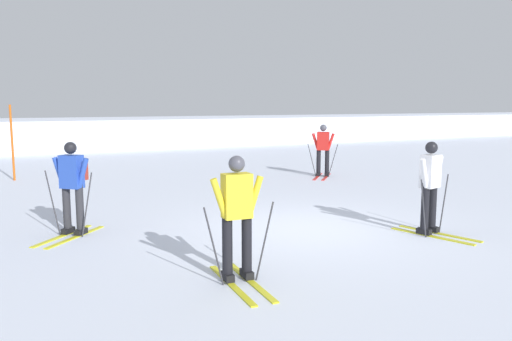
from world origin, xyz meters
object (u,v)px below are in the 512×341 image
object	(u,v)px
skier_white	(430,185)
skier_blue	(73,183)
skier_yellow	(237,215)
trail_marker_pole	(12,143)
skier_red	(323,149)

from	to	relation	value
skier_white	skier_blue	size ratio (longest dim) A/B	1.00
skier_white	skier_yellow	xyz separation A→B (m)	(-4.17, -0.66, -0.00)
skier_white	trail_marker_pole	distance (m)	12.57
skier_yellow	trail_marker_pole	distance (m)	11.58
trail_marker_pole	skier_white	bearing A→B (deg)	-57.73
skier_white	trail_marker_pole	bearing A→B (deg)	122.27
skier_red	trail_marker_pole	bearing A→B (deg)	158.58
skier_blue	trail_marker_pole	size ratio (longest dim) A/B	0.73
skier_red	skier_blue	distance (m)	9.26
trail_marker_pole	skier_yellow	bearing A→B (deg)	-77.33
skier_red	trail_marker_pole	distance (m)	9.82
skier_yellow	skier_red	bearing A→B (deg)	49.45
skier_blue	skier_white	bearing A→B (deg)	-26.21
skier_red	skier_yellow	distance (m)	10.14
skier_red	trail_marker_pole	xyz separation A→B (m)	(-9.13, 3.58, 0.26)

